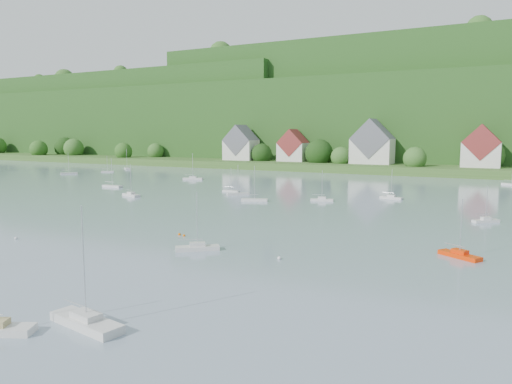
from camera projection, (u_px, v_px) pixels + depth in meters
far_shore_strip at (367, 165)px, 209.55m from camera, size 600.00×60.00×3.00m
forested_ridge at (402, 119)px, 267.11m from camera, size 620.00×181.22×69.89m
village_building_0 at (241, 146)px, 222.44m from camera, size 14.00×10.40×16.00m
village_building_1 at (293, 148)px, 212.79m from camera, size 12.00×9.36×14.00m
village_building_2 at (372, 146)px, 195.64m from camera, size 16.00×11.44×18.00m
village_building_3 at (481, 149)px, 175.59m from camera, size 13.00×10.40×15.50m
near_sailboat_3 at (197, 247)px, 64.04m from camera, size 5.51×4.82×7.76m
near_sailboat_4 at (86, 321)px, 38.74m from camera, size 7.48×3.22×9.78m
near_sailboat_5 at (460, 254)px, 60.27m from camera, size 5.40×4.17×7.32m
mooring_buoy_1 at (16, 239)px, 70.79m from camera, size 0.46×0.46×0.46m
mooring_buoy_2 at (179, 235)px, 73.62m from camera, size 0.42×0.42×0.42m
mooring_buoy_3 at (184, 236)px, 72.82m from camera, size 0.39×0.39×0.39m
mooring_buoy_4 at (279, 259)px, 59.55m from camera, size 0.47×0.47×0.47m
far_sailboat_cluster at (317, 189)px, 130.75m from camera, size 205.22×74.48×8.71m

